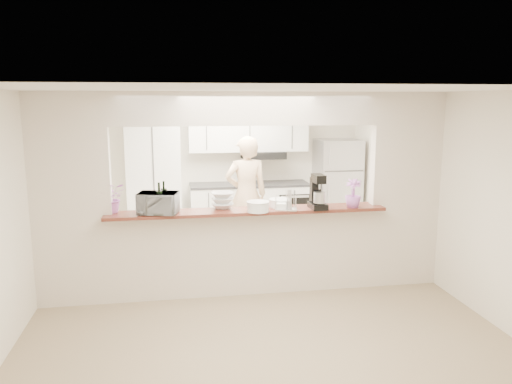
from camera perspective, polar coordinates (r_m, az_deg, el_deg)
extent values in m
plane|color=tan|center=(6.44, -0.98, -11.42)|extent=(6.00, 6.00, 0.00)
cube|color=silver|center=(7.88, -2.68, -7.21)|extent=(5.00, 2.90, 0.01)
cube|color=silver|center=(6.13, -20.34, -1.01)|extent=(0.90, 0.15, 2.50)
cube|color=silver|center=(6.70, 16.60, 0.15)|extent=(0.90, 0.15, 2.50)
cube|color=silver|center=(5.97, -1.05, 9.51)|extent=(3.20, 0.15, 0.40)
cube|color=silver|center=(6.26, -0.99, -6.96)|extent=(3.20, 0.15, 1.05)
cube|color=brown|center=(6.07, -0.94, -2.18)|extent=(3.40, 0.38, 0.04)
cube|color=silver|center=(8.72, -11.53, 1.37)|extent=(0.90, 0.60, 2.10)
cube|color=silver|center=(8.93, -0.73, -2.12)|extent=(2.10, 0.60, 0.90)
cube|color=#323234|center=(8.83, -0.74, 0.85)|extent=(2.10, 0.62, 0.04)
cube|color=silver|center=(8.85, -0.88, 7.10)|extent=(2.10, 0.35, 0.75)
cube|color=black|center=(8.82, 0.84, 4.25)|extent=(0.75, 0.45, 0.12)
cube|color=black|center=(8.77, 4.43, -2.05)|extent=(0.55, 0.02, 0.55)
cube|color=#A4A4A9|center=(9.18, 9.23, 0.64)|extent=(0.75, 0.70, 1.70)
imported|color=pink|center=(6.10, -16.11, -0.64)|extent=(0.35, 0.31, 0.35)
cylinder|color=black|center=(5.88, -10.97, -1.21)|extent=(0.08, 0.08, 0.28)
cylinder|color=black|center=(5.84, -11.04, 0.61)|extent=(0.03, 0.03, 0.10)
cylinder|color=black|center=(6.09, -10.46, -0.85)|extent=(0.07, 0.07, 0.27)
cylinder|color=black|center=(6.06, -10.51, 0.81)|extent=(0.02, 0.02, 0.09)
imported|color=#9E9EA2|center=(5.93, -11.13, -1.26)|extent=(0.51, 0.39, 0.25)
imported|color=silver|center=(6.11, -3.87, -0.98)|extent=(0.28, 0.28, 0.20)
cylinder|color=white|center=(5.93, 0.22, -1.71)|extent=(0.26, 0.26, 0.12)
cylinder|color=white|center=(5.92, 0.22, -1.12)|extent=(0.27, 0.27, 0.01)
cylinder|color=white|center=(6.21, 2.78, -1.29)|extent=(0.27, 0.27, 0.09)
cylinder|color=white|center=(6.20, 2.79, -0.84)|extent=(0.28, 0.28, 0.01)
cylinder|color=maroon|center=(6.22, 0.70, -1.39)|extent=(0.14, 0.14, 0.06)
cylinder|color=#C6AD8C|center=(6.25, 2.50, -1.31)|extent=(0.15, 0.15, 0.07)
cube|color=silver|center=(6.05, 3.42, -1.97)|extent=(0.29, 0.21, 0.02)
cube|color=white|center=(6.04, 3.42, -1.59)|extent=(0.13, 0.13, 0.07)
cube|color=black|center=(6.15, 7.06, -1.58)|extent=(0.19, 0.29, 0.07)
cube|color=black|center=(6.20, 6.81, 0.31)|extent=(0.12, 0.10, 0.30)
cube|color=black|center=(6.08, 7.16, 1.53)|extent=(0.13, 0.25, 0.10)
cylinder|color=#B7B7BC|center=(6.07, 7.26, -0.62)|extent=(0.14, 0.14, 0.13)
imported|color=#A866BF|center=(6.26, 11.04, -0.15)|extent=(0.26, 0.26, 0.35)
imported|color=#DCB78F|center=(7.84, -1.12, -0.38)|extent=(0.70, 0.49, 1.84)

